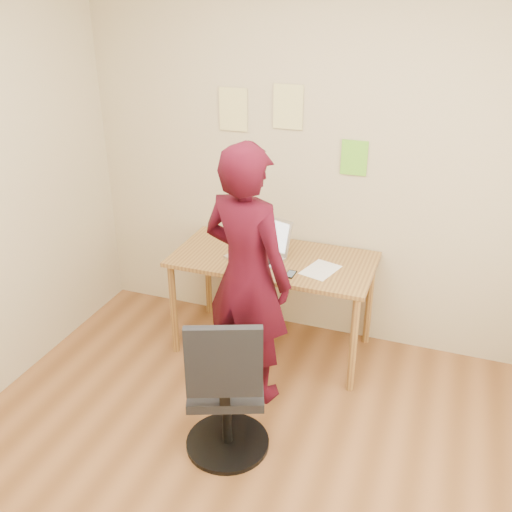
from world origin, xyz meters
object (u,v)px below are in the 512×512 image
at_px(laptop, 260,249).
at_px(phone, 291,274).
at_px(desk, 273,269).
at_px(office_chair, 226,397).
at_px(person, 247,276).

height_order(laptop, phone, laptop).
xyz_separation_m(laptop, phone, (0.28, -0.20, -0.05)).
distance_m(desk, laptop, 0.17).
bearing_deg(phone, laptop, 147.45).
height_order(office_chair, person, person).
bearing_deg(desk, person, -90.09).
distance_m(office_chair, person, 0.75).
height_order(desk, phone, phone).
xyz_separation_m(desk, office_chair, (0.10, -1.11, -0.25)).
xyz_separation_m(desk, laptop, (-0.10, -0.01, 0.14)).
relative_size(laptop, phone, 3.96).
xyz_separation_m(phone, office_chair, (-0.09, -0.90, -0.34)).
bearing_deg(laptop, desk, 26.78).
relative_size(desk, phone, 12.45).
height_order(laptop, office_chair, laptop).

